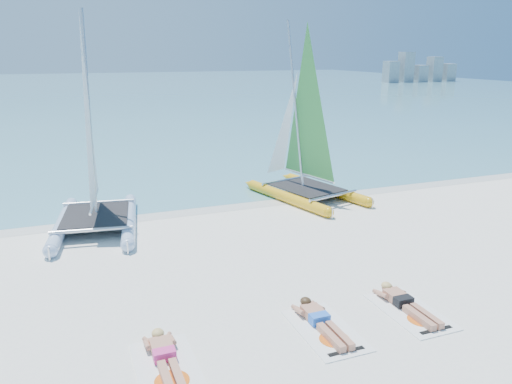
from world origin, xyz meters
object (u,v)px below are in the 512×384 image
towel_a (168,369)px  sunbather_c (405,302)px  sunbather_a (165,356)px  catamaran_yellow (300,141)px  towel_c (410,312)px  sunbather_b (320,320)px  catamaran_blue (91,163)px  towel_b (325,330)px

towel_a → sunbather_c: 4.89m
sunbather_a → catamaran_yellow: bearing=52.1°
sunbather_a → towel_c: size_ratio=0.93×
sunbather_b → towel_c: bearing=-5.9°
catamaran_yellow → towel_c: bearing=-115.4°
catamaran_blue → sunbather_c: catamaran_blue is taller
sunbather_a → catamaran_blue: bearing=94.4°
towel_b → towel_a: bearing=-177.9°
catamaran_yellow → sunbather_a: bearing=-142.5°
towel_a → towel_c: 4.88m
towel_c → catamaran_blue: bearing=126.0°
towel_b → towel_c: bearing=-0.1°
catamaran_yellow → sunbather_b: 9.13m
sunbather_a → towel_b: 2.97m
towel_a → towel_b: 2.97m
catamaran_yellow → towel_b: 9.32m
sunbather_b → sunbather_a: bearing=-177.9°
catamaran_yellow → towel_a: 10.88m
towel_a → towel_c: same height
towel_b → sunbather_b: sunbather_b is taller
catamaran_yellow → catamaran_blue: bearing=172.8°
catamaran_blue → sunbather_a: (0.56, -7.41, -1.80)m
towel_a → sunbather_b: (2.97, 0.30, 0.11)m
sunbather_a → towel_c: (4.88, -0.09, -0.11)m
catamaran_yellow → towel_a: size_ratio=3.39×
towel_b → sunbather_c: size_ratio=1.07×
towel_a → sunbather_c: sunbather_c is taller
towel_a → sunbather_a: size_ratio=1.07×
sunbather_a → sunbather_b: bearing=2.1°
towel_b → sunbather_c: 1.93m
towel_a → sunbather_a: sunbather_a is taller
sunbather_c → sunbather_b: bearing=179.9°
catamaran_yellow → towel_a: (-6.48, -8.52, -1.96)m
sunbather_b → catamaran_blue: bearing=115.8°
towel_c → sunbather_c: bearing=90.0°
sunbather_b → sunbather_c: (1.91, -0.00, 0.00)m
catamaran_blue → sunbather_c: 9.29m
sunbather_b → sunbather_c: size_ratio=1.00×
catamaran_yellow → towel_b: size_ratio=3.39×
catamaran_blue → catamaran_yellow: (7.05, 0.91, 0.06)m
sunbather_c → towel_a: bearing=-176.5°
towel_b → sunbather_c: (1.91, 0.19, 0.11)m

